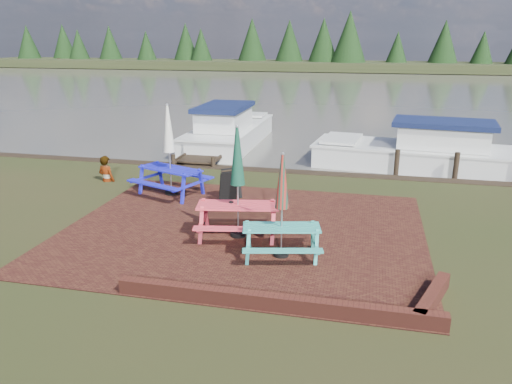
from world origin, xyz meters
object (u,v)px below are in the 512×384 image
at_px(person, 105,156).
at_px(jetty, 225,141).
at_px(picnic_table_blue, 170,164).
at_px(chalkboard, 230,185).
at_px(boat_near, 421,153).
at_px(picnic_table_teal, 282,222).
at_px(picnic_table_red, 238,199).
at_px(boat_jetty, 229,132).

bearing_deg(person, jetty, -93.29).
distance_m(picnic_table_blue, person, 2.90).
height_order(chalkboard, boat_near, boat_near).
height_order(picnic_table_teal, chalkboard, picnic_table_teal).
height_order(picnic_table_teal, picnic_table_red, picnic_table_red).
relative_size(picnic_table_red, boat_near, 0.34).
distance_m(picnic_table_teal, picnic_table_blue, 5.60).
relative_size(picnic_table_red, picnic_table_blue, 0.98).
xyz_separation_m(picnic_table_teal, chalkboard, (-2.20, 3.59, -0.34)).
bearing_deg(chalkboard, person, 127.03).
bearing_deg(jetty, picnic_table_blue, -85.87).
bearing_deg(picnic_table_red, chalkboard, 98.91).
bearing_deg(chalkboard, picnic_table_blue, 135.36).
xyz_separation_m(picnic_table_red, jetty, (-3.48, 10.66, -0.85)).
height_order(picnic_table_teal, boat_jetty, picnic_table_teal).
bearing_deg(boat_jetty, chalkboard, -73.66).
bearing_deg(boat_jetty, boat_near, -16.15).
relative_size(picnic_table_teal, jetty, 0.26).
height_order(picnic_table_red, person, picnic_table_red).
bearing_deg(boat_jetty, picnic_table_teal, -68.74).
xyz_separation_m(picnic_table_teal, picnic_table_blue, (-4.16, 3.76, 0.15)).
bearing_deg(boat_jetty, person, -107.02).
height_order(jetty, boat_near, boat_near).
distance_m(jetty, boat_jetty, 0.55).
relative_size(picnic_table_red, person, 1.58).
bearing_deg(boat_jetty, picnic_table_red, -72.83).
distance_m(boat_near, person, 11.71).
xyz_separation_m(picnic_table_red, boat_jetty, (-3.40, 11.08, -0.51)).
height_order(chalkboard, jetty, chalkboard).
bearing_deg(boat_jetty, jetty, -99.96).
xyz_separation_m(picnic_table_teal, jetty, (-4.72, 11.58, -0.72)).
height_order(boat_near, person, person).
xyz_separation_m(picnic_table_blue, boat_jetty, (-0.49, 8.25, -0.52)).
distance_m(picnic_table_blue, jetty, 7.89).
relative_size(picnic_table_teal, boat_jetty, 0.31).
distance_m(picnic_table_teal, jetty, 12.52).
distance_m(chalkboard, boat_near, 8.41).
bearing_deg(picnic_table_teal, chalkboard, 108.63).
bearing_deg(picnic_table_blue, person, -177.88).
bearing_deg(boat_near, picnic_table_blue, 133.03).
relative_size(picnic_table_teal, boat_near, 0.30).
relative_size(chalkboard, jetty, 0.10).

